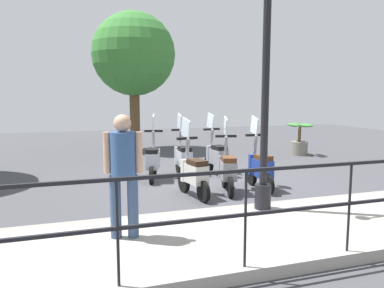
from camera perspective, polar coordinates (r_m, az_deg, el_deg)
ground_plane at (r=8.47m, az=3.66°, el=-6.08°), size 28.00×28.00×0.00m
promenade_walkway at (r=5.75m, az=15.57°, el=-12.14°), size 2.20×20.00×0.15m
fence_railing at (r=4.72m, az=22.97°, el=-6.35°), size 0.04×16.03×1.07m
lamp_post_near at (r=6.00m, az=11.09°, el=6.84°), size 0.26×0.90×4.04m
pedestrian_distant at (r=4.82m, az=-10.42°, el=-3.41°), size 0.38×0.48×1.59m
tree_distant at (r=13.76m, az=-8.88°, el=13.29°), size 2.94×2.94×4.90m
potted_palm at (r=12.94m, az=16.03°, el=0.34°), size 1.06×0.66×1.05m
scooter_near_0 at (r=7.98m, az=10.34°, el=-3.47°), size 1.23×0.44×1.54m
scooter_near_1 at (r=7.66m, az=5.43°, el=-3.84°), size 1.21×0.52×1.54m
scooter_near_2 at (r=7.28m, az=0.23°, el=-4.41°), size 1.23×0.46×1.54m
scooter_far_0 at (r=9.27m, az=3.75°, el=-1.85°), size 1.23×0.44×1.54m
scooter_far_1 at (r=9.07m, az=-1.37°, el=-2.05°), size 1.23×0.44×1.54m
scooter_far_2 at (r=8.78m, az=-5.97°, el=-2.40°), size 1.20×0.54×1.54m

